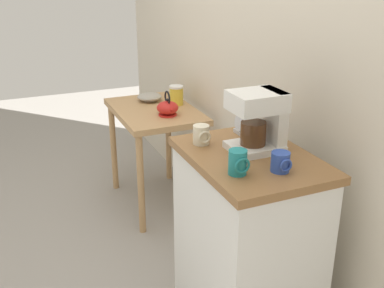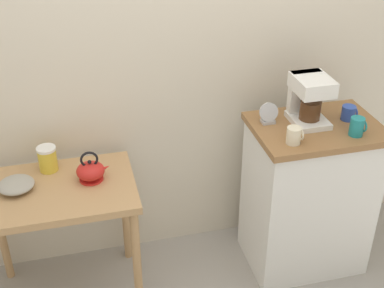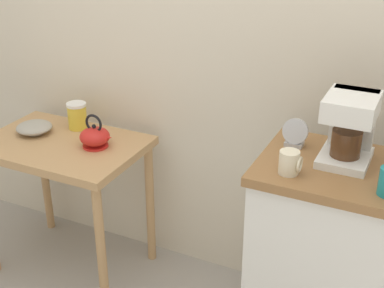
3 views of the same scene
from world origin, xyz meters
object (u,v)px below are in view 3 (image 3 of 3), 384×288
Objects in this scene: bowl_stoneware at (34,127)px; table_clock at (295,134)px; coffee_maker at (350,125)px; canister_enamel at (77,116)px; mug_small_cream at (290,163)px; teakettle at (95,137)px.

table_clock is at bearing 1.10° from bowl_stoneware.
coffee_maker reaches higher than bowl_stoneware.
canister_enamel reaches higher than bowl_stoneware.
table_clock is at bearing 172.31° from coffee_maker.
canister_enamel is 0.52× the size of coffee_maker.
bowl_stoneware is 1.55m from coffee_maker.
coffee_maker is 3.01× the size of mug_small_cream.
coffee_maker is 0.28m from mug_small_cream.
bowl_stoneware is 1.55× the size of table_clock.
coffee_maker is at bearing 51.65° from mug_small_cream.
teakettle is at bearing 179.67° from coffee_maker.
table_clock is at bearing 1.28° from teakettle.
canister_enamel is at bearing 173.69° from coffee_maker.
canister_enamel is at bearing 163.69° from mug_small_cream.
mug_small_cream is 0.23m from table_clock.
coffee_maker is at bearing -0.33° from teakettle.
bowl_stoneware is at bearing -178.90° from table_clock.
bowl_stoneware is at bearing 179.90° from coffee_maker.
teakettle reaches higher than bowl_stoneware.
mug_small_cream reaches higher than teakettle.
mug_small_cream reaches higher than canister_enamel.
canister_enamel is (0.16, 0.15, 0.04)m from bowl_stoneware.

